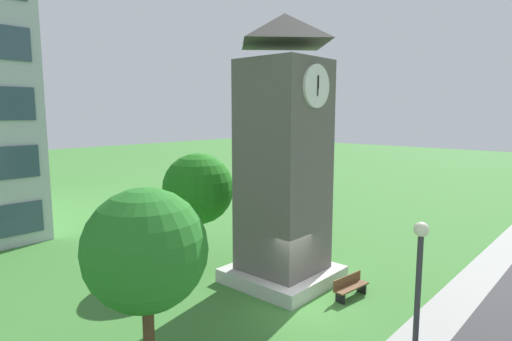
# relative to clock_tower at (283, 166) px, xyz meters

# --- Properties ---
(ground_plane) EXTENTS (160.00, 160.00, 0.00)m
(ground_plane) POSITION_rel_clock_tower_xyz_m (-1.33, -2.11, -5.22)
(ground_plane) COLOR #3D7A33
(clock_tower) EXTENTS (4.25, 4.25, 11.59)m
(clock_tower) POSITION_rel_clock_tower_xyz_m (0.00, 0.00, 0.00)
(clock_tower) COLOR #605B56
(clock_tower) RESTS_ON ground
(park_bench) EXTENTS (1.85, 0.70, 0.88)m
(park_bench) POSITION_rel_clock_tower_xyz_m (0.46, -3.14, -4.76)
(park_bench) COLOR brown
(park_bench) RESTS_ON ground
(street_lamp) EXTENTS (0.36, 0.36, 4.93)m
(street_lamp) POSITION_rel_clock_tower_xyz_m (-4.45, -7.64, -2.10)
(street_lamp) COLOR #333338
(street_lamp) RESTS_ON ground
(tree_streetside) EXTENTS (3.54, 3.54, 5.54)m
(tree_streetside) POSITION_rel_clock_tower_xyz_m (-0.92, 4.63, -1.48)
(tree_streetside) COLOR #513823
(tree_streetside) RESTS_ON ground
(tree_by_building) EXTENTS (3.37, 3.37, 5.54)m
(tree_by_building) POSITION_rel_clock_tower_xyz_m (-8.18, -1.72, -1.38)
(tree_by_building) COLOR #513823
(tree_by_building) RESTS_ON ground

